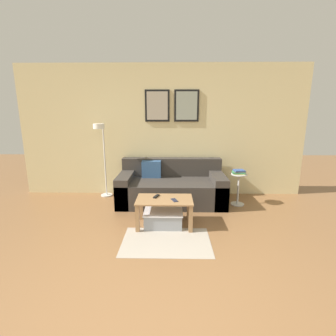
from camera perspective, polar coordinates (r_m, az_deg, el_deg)
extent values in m
plane|color=brown|center=(2.28, -5.42, -33.04)|extent=(16.00, 16.00, 0.00)
cube|color=beige|center=(4.86, -1.41, 8.55)|extent=(5.60, 0.06, 2.55)
cube|color=black|center=(4.81, -2.53, 14.37)|extent=(0.47, 0.02, 0.60)
cube|color=#ADA38E|center=(4.80, -2.54, 14.38)|extent=(0.40, 0.01, 0.53)
cube|color=black|center=(4.81, 4.38, 14.35)|extent=(0.47, 0.02, 0.60)
cube|color=#939E8E|center=(4.80, 4.39, 14.35)|extent=(0.40, 0.01, 0.53)
cube|color=#A39989|center=(3.30, -0.40, -16.85)|extent=(1.15, 0.76, 0.01)
cube|color=#38332D|center=(4.53, 0.83, -5.48)|extent=(1.93, 0.94, 0.43)
cube|color=#38332D|center=(4.79, 0.87, 0.31)|extent=(1.93, 0.20, 0.34)
cube|color=#38332D|center=(4.59, -9.78, -4.63)|extent=(0.24, 0.94, 0.55)
cube|color=#38332D|center=(4.59, 11.47, -4.73)|extent=(0.24, 0.94, 0.55)
cube|color=#335684|center=(4.64, -3.90, -0.28)|extent=(0.36, 0.14, 0.32)
cube|color=#997047|center=(3.57, -0.83, -7.40)|extent=(0.82, 0.49, 0.02)
cube|color=#997047|center=(3.49, -7.17, -11.66)|extent=(0.06, 0.06, 0.39)
cube|color=#997047|center=(3.46, 5.34, -11.80)|extent=(0.06, 0.06, 0.39)
cube|color=#997047|center=(3.86, -6.30, -9.16)|extent=(0.06, 0.06, 0.39)
cube|color=#997047|center=(3.84, 4.89, -9.26)|extent=(0.06, 0.06, 0.39)
cube|color=gray|center=(3.68, -1.10, -11.78)|extent=(0.54, 0.40, 0.21)
cube|color=silver|center=(3.63, -1.11, -10.12)|extent=(0.56, 0.42, 0.02)
cylinder|color=silver|center=(5.11, -14.14, -6.14)|extent=(0.23, 0.23, 0.02)
cylinder|color=silver|center=(4.93, -14.59, 1.76)|extent=(0.03, 0.03, 1.41)
cylinder|color=silver|center=(4.73, -15.49, 9.88)|extent=(0.02, 0.25, 0.02)
cylinder|color=white|center=(4.61, -15.91, 9.41)|extent=(0.20, 0.20, 0.09)
cylinder|color=silver|center=(4.67, 15.92, -8.11)|extent=(0.24, 0.24, 0.01)
cylinder|color=silver|center=(4.58, 16.14, -4.83)|extent=(0.04, 0.04, 0.54)
cylinder|color=silver|center=(4.51, 16.36, -1.42)|extent=(0.29, 0.29, 0.02)
cube|color=#D8C666|center=(4.48, 16.26, -1.27)|extent=(0.20, 0.15, 0.01)
cube|color=#387F4C|center=(4.48, 16.20, -0.99)|extent=(0.23, 0.18, 0.03)
cube|color=#4C4C51|center=(4.49, 16.37, -0.73)|extent=(0.20, 0.19, 0.01)
cube|color=#335199|center=(4.48, 16.32, -0.54)|extent=(0.20, 0.18, 0.02)
cube|color=black|center=(3.64, -2.77, -6.63)|extent=(0.09, 0.15, 0.02)
cube|color=#1E2338|center=(3.50, 1.53, -7.54)|extent=(0.11, 0.15, 0.01)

